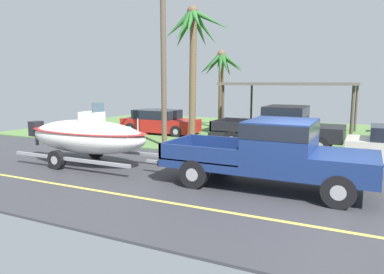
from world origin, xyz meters
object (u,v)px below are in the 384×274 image
Objects in this scene: parked_pickup_background at (285,126)px; parked_sedan_far at (160,122)px; boat_on_trailer at (87,136)px; palm_tree_near_left at (222,68)px; palm_tree_mid at (192,36)px; pickup_truck_towing at (279,151)px; carport_awning at (294,85)px; utility_pole at (163,61)px.

parked_sedan_far is (-7.34, 1.67, -0.38)m from parked_pickup_background.
boat_on_trailer is 1.25× the size of palm_tree_near_left.
parked_pickup_background is (5.67, 6.05, 0.02)m from boat_on_trailer.
boat_on_trailer is 0.94× the size of palm_tree_mid.
boat_on_trailer is at bearing -93.15° from palm_tree_near_left.
pickup_truck_towing is 6.16m from parked_pickup_background.
parked_pickup_background is at bearing -3.52° from palm_tree_mid.
boat_on_trailer is 12.07m from carport_awning.
pickup_truck_towing is at bearing -42.39° from parked_sedan_far.
utility_pole reaches higher than boat_on_trailer.
carport_awning is (-0.58, 4.76, 1.73)m from parked_pickup_background.
carport_awning reaches higher than parked_sedan_far.
pickup_truck_towing is 0.91× the size of palm_tree_mid.
pickup_truck_towing is at bearing -61.52° from palm_tree_near_left.
palm_tree_near_left is 0.66× the size of utility_pole.
palm_tree_near_left is at bearing 90.19° from utility_pole.
utility_pole is at bearing 145.03° from pickup_truck_towing.
palm_tree_mid reaches higher than parked_sedan_far.
parked_pickup_background is at bearing 46.88° from boat_on_trailer.
carport_awning is 6.44m from palm_tree_mid.
boat_on_trailer is (-6.79, 0.00, -0.03)m from pickup_truck_towing.
parked_pickup_background is 7.54m from parked_sedan_far.
utility_pole reaches higher than pickup_truck_towing.
pickup_truck_towing is 7.99m from utility_pole.
boat_on_trailer is 8.29m from parked_pickup_background.
boat_on_trailer is 11.70m from palm_tree_near_left.
palm_tree_mid is at bearing -131.98° from carport_awning.
parked_pickup_background is 6.00m from utility_pole.
pickup_truck_towing is 1.38× the size of parked_sedan_far.
boat_on_trailer is 1.05× the size of parked_pickup_background.
palm_tree_mid is at bearing 176.48° from parked_pickup_background.
palm_tree_near_left is at bearing 118.48° from pickup_truck_towing.
pickup_truck_towing is 0.87× the size of carport_awning.
palm_tree_near_left is (-4.46, 0.56, 0.98)m from carport_awning.
boat_on_trailer reaches higher than parked_pickup_background.
boat_on_trailer is 0.82× the size of utility_pole.
carport_awning is at bearing 24.49° from parked_sedan_far.
palm_tree_mid is at bearing 132.10° from pickup_truck_towing.
boat_on_trailer reaches higher than parked_sedan_far.
parked_pickup_background reaches higher than parked_sedan_far.
palm_tree_near_left is at bearing 86.85° from boat_on_trailer.
boat_on_trailer is at bearing -98.59° from utility_pole.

